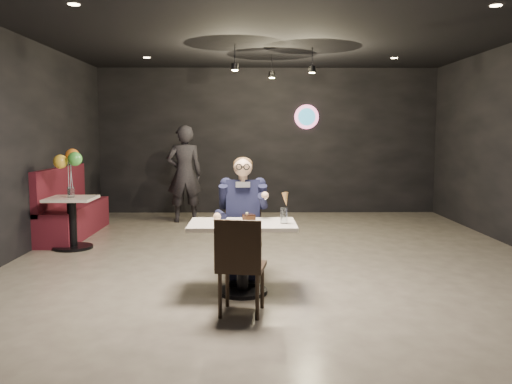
{
  "coord_description": "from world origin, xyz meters",
  "views": [
    {
      "loc": [
        -0.38,
        -6.8,
        1.67
      ],
      "look_at": [
        -0.31,
        -0.68,
        1.0
      ],
      "focal_mm": 38.0,
      "sensor_mm": 36.0,
      "label": 1
    }
  ],
  "objects_px": {
    "sundae_glass": "(284,216)",
    "booth_bench": "(73,202)",
    "side_table": "(72,221)",
    "balloon_vase": "(71,192)",
    "main_table": "(243,258)",
    "passerby": "(185,174)",
    "seated_man": "(243,217)",
    "chair_far": "(243,240)",
    "chair_near": "(242,265)"
  },
  "relations": [
    {
      "from": "chair_near",
      "to": "balloon_vase",
      "type": "distance_m",
      "value": 3.81
    },
    {
      "from": "chair_near",
      "to": "side_table",
      "type": "bearing_deg",
      "value": 139.97
    },
    {
      "from": "booth_bench",
      "to": "passerby",
      "type": "xyz_separation_m",
      "value": [
        1.65,
        1.35,
        0.35
      ]
    },
    {
      "from": "chair_near",
      "to": "side_table",
      "type": "relative_size",
      "value": 1.13
    },
    {
      "from": "chair_far",
      "to": "side_table",
      "type": "bearing_deg",
      "value": 146.04
    },
    {
      "from": "chair_far",
      "to": "sundae_glass",
      "type": "height_order",
      "value": "chair_far"
    },
    {
      "from": "balloon_vase",
      "to": "passerby",
      "type": "height_order",
      "value": "passerby"
    },
    {
      "from": "sundae_glass",
      "to": "side_table",
      "type": "bearing_deg",
      "value": 141.95
    },
    {
      "from": "seated_man",
      "to": "chair_near",
      "type": "bearing_deg",
      "value": -90.0
    },
    {
      "from": "seated_man",
      "to": "booth_bench",
      "type": "xyz_separation_m",
      "value": [
        -2.8,
        2.68,
        -0.16
      ]
    },
    {
      "from": "balloon_vase",
      "to": "seated_man",
      "type": "bearing_deg",
      "value": -33.96
    },
    {
      "from": "chair_far",
      "to": "passerby",
      "type": "xyz_separation_m",
      "value": [
        -1.14,
        4.03,
        0.45
      ]
    },
    {
      "from": "sundae_glass",
      "to": "main_table",
      "type": "bearing_deg",
      "value": 172.54
    },
    {
      "from": "sundae_glass",
      "to": "passerby",
      "type": "height_order",
      "value": "passerby"
    },
    {
      "from": "chair_near",
      "to": "balloon_vase",
      "type": "bearing_deg",
      "value": 139.97
    },
    {
      "from": "main_table",
      "to": "passerby",
      "type": "height_order",
      "value": "passerby"
    },
    {
      "from": "main_table",
      "to": "side_table",
      "type": "xyz_separation_m",
      "value": [
        -2.5,
        2.23,
        0.03
      ]
    },
    {
      "from": "sundae_glass",
      "to": "booth_bench",
      "type": "height_order",
      "value": "booth_bench"
    },
    {
      "from": "balloon_vase",
      "to": "passerby",
      "type": "bearing_deg",
      "value": 60.13
    },
    {
      "from": "chair_near",
      "to": "chair_far",
      "type": "bearing_deg",
      "value": 98.85
    },
    {
      "from": "chair_near",
      "to": "seated_man",
      "type": "distance_m",
      "value": 1.21
    },
    {
      "from": "sundae_glass",
      "to": "passerby",
      "type": "bearing_deg",
      "value": 108.69
    },
    {
      "from": "main_table",
      "to": "sundae_glass",
      "type": "relative_size",
      "value": 6.76
    },
    {
      "from": "booth_bench",
      "to": "passerby",
      "type": "bearing_deg",
      "value": 39.34
    },
    {
      "from": "side_table",
      "to": "chair_far",
      "type": "bearing_deg",
      "value": -33.96
    },
    {
      "from": "sundae_glass",
      "to": "side_table",
      "type": "relative_size",
      "value": 0.2
    },
    {
      "from": "main_table",
      "to": "booth_bench",
      "type": "relative_size",
      "value": 0.49
    },
    {
      "from": "chair_far",
      "to": "main_table",
      "type": "bearing_deg",
      "value": -90.0
    },
    {
      "from": "seated_man",
      "to": "balloon_vase",
      "type": "height_order",
      "value": "seated_man"
    },
    {
      "from": "booth_bench",
      "to": "chair_near",
      "type": "bearing_deg",
      "value": -54.08
    },
    {
      "from": "side_table",
      "to": "balloon_vase",
      "type": "relative_size",
      "value": 5.37
    },
    {
      "from": "balloon_vase",
      "to": "passerby",
      "type": "distance_m",
      "value": 2.71
    },
    {
      "from": "balloon_vase",
      "to": "booth_bench",
      "type": "bearing_deg",
      "value": 106.7
    },
    {
      "from": "chair_far",
      "to": "chair_near",
      "type": "bearing_deg",
      "value": -90.0
    },
    {
      "from": "chair_near",
      "to": "seated_man",
      "type": "relative_size",
      "value": 0.64
    },
    {
      "from": "main_table",
      "to": "side_table",
      "type": "bearing_deg",
      "value": 138.21
    },
    {
      "from": "chair_near",
      "to": "passerby",
      "type": "distance_m",
      "value": 5.35
    },
    {
      "from": "balloon_vase",
      "to": "side_table",
      "type": "bearing_deg",
      "value": 0.0
    },
    {
      "from": "main_table",
      "to": "seated_man",
      "type": "distance_m",
      "value": 0.65
    },
    {
      "from": "chair_far",
      "to": "chair_near",
      "type": "height_order",
      "value": "same"
    },
    {
      "from": "main_table",
      "to": "chair_far",
      "type": "height_order",
      "value": "chair_far"
    },
    {
      "from": "side_table",
      "to": "booth_bench",
      "type": "bearing_deg",
      "value": 106.7
    },
    {
      "from": "main_table",
      "to": "sundae_glass",
      "type": "xyz_separation_m",
      "value": [
        0.43,
        -0.06,
        0.46
      ]
    },
    {
      "from": "sundae_glass",
      "to": "booth_bench",
      "type": "bearing_deg",
      "value": 134.43
    },
    {
      "from": "side_table",
      "to": "balloon_vase",
      "type": "xyz_separation_m",
      "value": [
        0.0,
        0.0,
        0.42
      ]
    },
    {
      "from": "balloon_vase",
      "to": "passerby",
      "type": "relative_size",
      "value": 0.08
    },
    {
      "from": "chair_far",
      "to": "sundae_glass",
      "type": "distance_m",
      "value": 0.83
    },
    {
      "from": "sundae_glass",
      "to": "passerby",
      "type": "distance_m",
      "value": 4.9
    },
    {
      "from": "main_table",
      "to": "chair_far",
      "type": "bearing_deg",
      "value": 90.0
    },
    {
      "from": "side_table",
      "to": "balloon_vase",
      "type": "distance_m",
      "value": 0.42
    }
  ]
}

